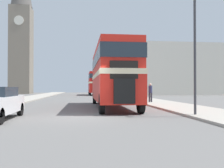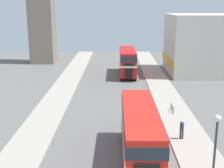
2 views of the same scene
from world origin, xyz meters
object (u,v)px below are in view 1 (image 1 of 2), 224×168
object	(u,v)px
double_decker_bus	(112,73)
bicycle_on_pavement	(138,95)
church_tower	(21,19)
street_lamp	(195,35)
bus_distant	(95,82)
pedestrian_walking	(150,91)

from	to	relation	value
double_decker_bus	bicycle_on_pavement	world-z (taller)	double_decker_bus
bicycle_on_pavement	church_tower	bearing A→B (deg)	124.61
bicycle_on_pavement	street_lamp	distance (m)	17.58
bus_distant	church_tower	size ratio (longest dim) A/B	0.30
bus_distant	church_tower	world-z (taller)	church_tower
pedestrian_walking	bicycle_on_pavement	bearing A→B (deg)	86.34
double_decker_bus	pedestrian_walking	xyz separation A→B (m)	(3.88, 3.96, -1.40)
bus_distant	bicycle_on_pavement	xyz separation A→B (m)	(4.13, -18.16, -2.01)
church_tower	street_lamp	bearing A→B (deg)	-67.52
pedestrian_walking	bicycle_on_pavement	size ratio (longest dim) A/B	0.94
pedestrian_walking	church_tower	world-z (taller)	church_tower
bus_distant	pedestrian_walking	distance (m)	25.51
double_decker_bus	pedestrian_walking	world-z (taller)	double_decker_bus
bicycle_on_pavement	church_tower	distance (m)	39.41
bus_distant	pedestrian_walking	xyz separation A→B (m)	(3.68, -25.21, -1.44)
bus_distant	pedestrian_walking	size ratio (longest dim) A/B	6.01
bus_distant	bicycle_on_pavement	size ratio (longest dim) A/B	5.68
double_decker_bus	street_lamp	world-z (taller)	street_lamp
pedestrian_walking	church_tower	distance (m)	44.51
pedestrian_walking	street_lamp	world-z (taller)	street_lamp
street_lamp	bus_distant	bearing A→B (deg)	95.01
street_lamp	church_tower	size ratio (longest dim) A/B	0.18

